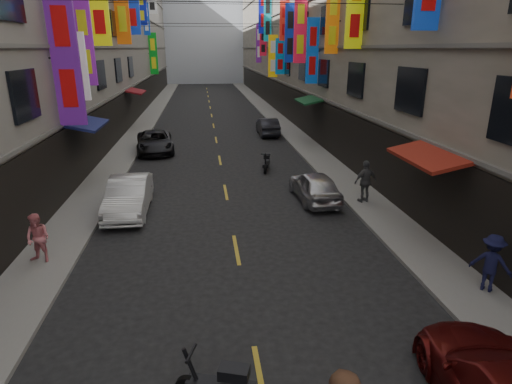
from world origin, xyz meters
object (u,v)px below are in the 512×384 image
object	(u,v)px
pedestrian_lfar	(38,238)
car_right_far	(268,127)
scooter_crossing	(223,384)
car_right_mid	(315,186)
car_left_mid	(129,196)
pedestrian_rnear	(491,263)
scooter_far_right	(267,163)
car_left_far	(155,142)
pedestrian_rfar	(365,181)

from	to	relation	value
pedestrian_lfar	car_right_far	bearing A→B (deg)	81.70
scooter_crossing	car_right_mid	xyz separation A→B (m)	(4.55, 10.82, 0.22)
car_left_mid	pedestrian_rnear	size ratio (longest dim) A/B	2.69
scooter_far_right	pedestrian_rnear	distance (m)	13.59
pedestrian_lfar	car_right_mid	bearing A→B (deg)	44.31
car_right_mid	car_left_far	bearing A→B (deg)	-55.47
car_left_mid	pedestrian_rnear	xyz separation A→B (m)	(10.52, -7.42, 0.21)
car_right_far	car_left_mid	bearing A→B (deg)	63.06
scooter_far_right	pedestrian_lfar	bearing A→B (deg)	63.02
scooter_far_right	car_left_far	bearing A→B (deg)	-24.99
scooter_far_right	car_right_far	xyz separation A→B (m)	(1.58, 9.91, 0.21)
scooter_crossing	pedestrian_rnear	bearing A→B (deg)	-50.31
car_left_mid	car_right_mid	xyz separation A→B (m)	(7.77, 0.48, -0.06)
scooter_crossing	pedestrian_rnear	world-z (taller)	pedestrian_rnear
scooter_crossing	pedestrian_rnear	distance (m)	7.87
car_left_far	pedestrian_lfar	xyz separation A→B (m)	(-2.01, -14.93, 0.23)
scooter_crossing	car_right_far	size ratio (longest dim) A/B	0.44
scooter_crossing	scooter_far_right	size ratio (longest dim) A/B	0.99
pedestrian_rnear	pedestrian_rfar	xyz separation A→B (m)	(-0.76, 7.16, 0.10)
pedestrian_lfar	car_left_far	bearing A→B (deg)	101.02
scooter_crossing	pedestrian_lfar	xyz separation A→B (m)	(-5.24, 6.13, 0.45)
scooter_far_right	pedestrian_lfar	distance (m)	12.90
scooter_far_right	car_left_far	xyz separation A→B (m)	(-6.42, 5.18, 0.22)
car_right_far	pedestrian_rfar	world-z (taller)	pedestrian_rfar
car_left_mid	car_right_mid	distance (m)	7.79
pedestrian_lfar	pedestrian_rnear	xyz separation A→B (m)	(12.53, -3.21, 0.03)
pedestrian_rfar	car_right_mid	bearing A→B (deg)	-35.34
car_left_far	pedestrian_rfar	size ratio (longest dim) A/B	2.66
car_right_mid	pedestrian_rnear	bearing A→B (deg)	106.46
car_right_mid	pedestrian_lfar	distance (m)	10.85
scooter_far_right	pedestrian_lfar	xyz separation A→B (m)	(-8.44, -9.74, 0.45)
pedestrian_rnear	car_right_far	bearing A→B (deg)	-39.47
scooter_crossing	car_left_far	bearing A→B (deg)	26.57
scooter_far_right	pedestrian_rnear	size ratio (longest dim) A/B	1.10
scooter_far_right	car_left_mid	world-z (taller)	car_left_mid
scooter_crossing	car_left_mid	distance (m)	10.83
car_right_far	scooter_crossing	bearing A→B (deg)	79.95
scooter_far_right	car_left_mid	distance (m)	8.49
car_right_far	pedestrian_rfar	distance (m)	15.81
pedestrian_lfar	pedestrian_rnear	size ratio (longest dim) A/B	0.96
pedestrian_lfar	pedestrian_rfar	distance (m)	12.42
car_left_far	pedestrian_rfar	world-z (taller)	pedestrian_rfar
car_left_far	pedestrian_rfar	distance (m)	14.69
car_left_mid	pedestrian_rnear	bearing A→B (deg)	-35.63
scooter_crossing	pedestrian_lfar	world-z (taller)	pedestrian_lfar
car_right_far	pedestrian_lfar	distance (m)	22.06
car_left_mid	scooter_far_right	bearing A→B (deg)	40.32
pedestrian_lfar	pedestrian_rfar	xyz separation A→B (m)	(11.77, 3.95, 0.13)
scooter_far_right	pedestrian_lfar	world-z (taller)	pedestrian_lfar
scooter_far_right	car_left_far	world-z (taller)	car_left_far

